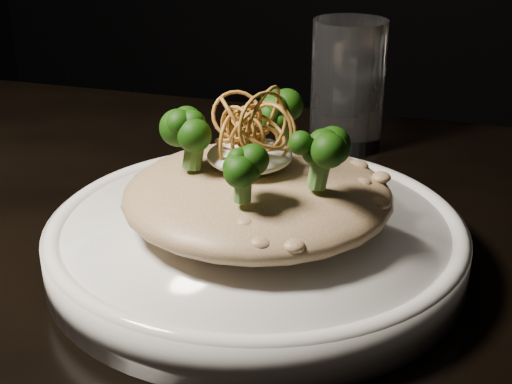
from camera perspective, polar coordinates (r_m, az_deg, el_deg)
table at (r=0.55m, az=-0.99°, el=-14.27°), size 1.10×0.80×0.75m
plate at (r=0.52m, az=0.00°, el=-3.97°), size 0.30×0.30×0.03m
risotto at (r=0.51m, az=0.11°, el=-0.19°), size 0.19×0.19×0.04m
broccoli at (r=0.48m, az=0.20°, el=4.60°), size 0.14×0.14×0.05m
cheese at (r=0.49m, az=-0.51°, el=2.94°), size 0.06×0.06×0.02m
shallots at (r=0.49m, az=-0.48°, el=5.93°), size 0.06×0.06×0.04m
drinking_glass at (r=0.73m, az=7.33°, el=8.48°), size 0.10×0.10×0.13m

